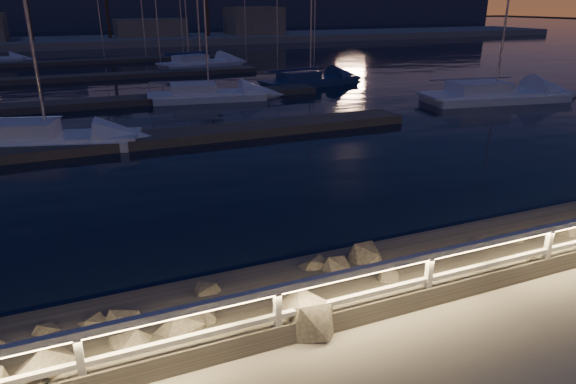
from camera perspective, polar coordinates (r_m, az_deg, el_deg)
name	(u,v)px	position (r m, az deg, el deg)	size (l,w,h in m)	color
ground	(380,314)	(9.66, 10.22, -13.25)	(400.00, 400.00, 0.00)	gray
harbor_water	(139,95)	(38.62, -16.24, 10.29)	(400.00, 440.00, 0.60)	black
guard_rail	(380,278)	(9.22, 10.17, -9.35)	(44.11, 0.12, 1.06)	silver
riprap	(233,310)	(10.10, -6.13, -12.89)	(21.75, 3.09, 1.28)	#635E55
floating_docks	(136,85)	(39.79, -16.57, 11.36)	(22.00, 36.00, 0.40)	#5E554E
far_shore	(94,39)	(80.94, -20.74, 15.63)	(160.00, 14.00, 5.20)	gray
sailboat_c	(206,94)	(33.38, -9.13, 10.70)	(7.79, 3.30, 12.82)	white
sailboat_f	(42,138)	(24.33, -25.63, 5.41)	(7.85, 4.20, 12.89)	white
sailboat_h	(492,94)	(35.03, 21.69, 10.07)	(9.92, 4.38, 16.23)	white
sailboat_k	(199,63)	(51.05, -9.90, 13.99)	(8.61, 4.59, 14.08)	white
sailboat_l	(308,80)	(39.16, 2.21, 12.34)	(8.21, 3.76, 13.42)	navy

